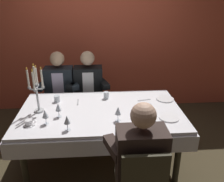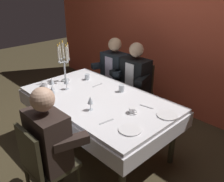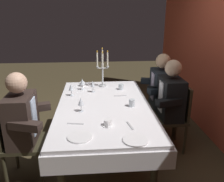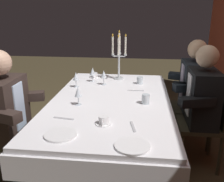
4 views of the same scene
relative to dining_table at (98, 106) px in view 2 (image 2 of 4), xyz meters
The scene contains 20 objects.
ground_plane 0.62m from the dining_table, ahead, with size 12.00×12.00×0.00m, color #403622.
back_wall 1.81m from the dining_table, 90.00° to the left, with size 6.00×0.12×2.70m, color #D05338.
dining_table is the anchor object (origin of this frame).
candelabra 0.82m from the dining_table, behind, with size 0.19×0.19×0.58m.
dinner_plate_0 0.88m from the dining_table, 15.74° to the left, with size 0.22×0.22×0.01m, color white.
dinner_plate_1 0.80m from the dining_table, 18.39° to the right, with size 0.22×0.22×0.01m, color white.
wine_glass_0 0.59m from the dining_table, 129.48° to the right, with size 0.07×0.07×0.16m.
wine_glass_1 0.69m from the dining_table, 154.39° to the right, with size 0.07×0.07×0.16m.
wine_glass_2 0.54m from the dining_table, 164.31° to the right, with size 0.07×0.07×0.16m.
wine_glass_3 0.40m from the dining_table, 55.67° to the right, with size 0.07×0.07×0.16m.
water_tumbler_0 0.63m from the dining_table, 153.56° to the left, with size 0.07×0.07×0.08m, color silver.
water_tumbler_1 0.37m from the dining_table, 75.98° to the left, with size 0.07×0.07×0.09m, color silver.
coffee_cup_0 0.82m from the dining_table, 158.94° to the right, with size 0.13×0.12×0.06m.
coffee_cup_1 0.56m from the dining_table, ahead, with size 0.13×0.12×0.06m.
fork_0 0.38m from the dining_table, 140.46° to the left, with size 0.17×0.02×0.01m, color #B7B7BC.
fork_1 0.62m from the dining_table, 22.31° to the left, with size 0.17×0.02×0.01m, color #B7B7BC.
fork_2 0.59m from the dining_table, 32.46° to the right, with size 0.17×0.02×0.01m, color #B7B7BC.
seated_diner_0 1.07m from the dining_table, 124.03° to the left, with size 0.63×0.48×1.24m.
seated_diner_1 0.91m from the dining_table, 100.38° to the left, with size 0.63×0.48×1.24m.
seated_diner_2 0.95m from the dining_table, 70.24° to the right, with size 0.63×0.48×1.24m.
Camera 2 is at (2.02, -1.71, 2.04)m, focal length 38.73 mm.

